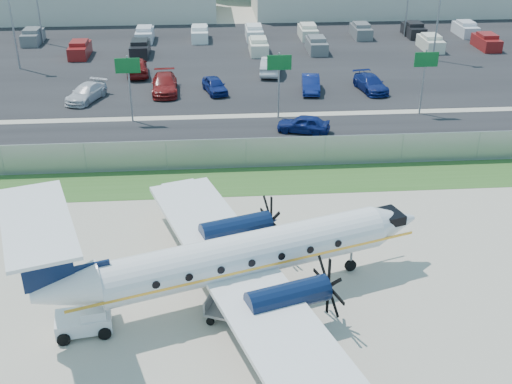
{
  "coord_description": "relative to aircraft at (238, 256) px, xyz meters",
  "views": [
    {
      "loc": [
        -2.22,
        -22.98,
        17.03
      ],
      "look_at": [
        0.0,
        6.0,
        2.3
      ],
      "focal_mm": 45.0,
      "sensor_mm": 36.0,
      "label": 1
    }
  ],
  "objects": [
    {
      "name": "parked_car_c",
      "position": [
        -0.49,
        29.13,
        -2.17
      ],
      "size": [
        2.44,
        4.06,
        1.29
      ],
      "primitive_type": "imported",
      "rotation": [
        0.0,
        0.0,
        0.26
      ],
      "color": "navy",
      "rests_on": "ground"
    },
    {
      "name": "road_car_mid",
      "position": [
        5.67,
        19.53,
        -2.17
      ],
      "size": [
        4.05,
        2.57,
        1.28
      ],
      "primitive_type": "imported",
      "rotation": [
        0.0,
        0.0,
        -1.87
      ],
      "color": "navy",
      "rests_on": "ground"
    },
    {
      "name": "sign_right",
      "position": [
        15.21,
        22.66,
        1.44
      ],
      "size": [
        1.8,
        0.26,
        5.0
      ],
      "color": "gray",
      "rests_on": "ground"
    },
    {
      "name": "sign_mid",
      "position": [
        4.21,
        22.66,
        1.44
      ],
      "size": [
        1.8,
        0.26,
        5.0
      ],
      "color": "gray",
      "rests_on": "ground"
    },
    {
      "name": "pushback_tug",
      "position": [
        -6.33,
        -1.79,
        -1.59
      ],
      "size": [
        2.41,
        1.9,
        1.2
      ],
      "color": "silver",
      "rests_on": "ground"
    },
    {
      "name": "aircraft",
      "position": [
        0.0,
        0.0,
        0.0
      ],
      "size": [
        18.34,
        17.88,
        5.62
      ],
      "color": "silver",
      "rests_on": "ground"
    },
    {
      "name": "parked_car_b",
      "position": [
        -4.71,
        29.46,
        -2.17
      ],
      "size": [
        2.33,
        5.24,
        1.49
      ],
      "primitive_type": "imported",
      "rotation": [
        0.0,
        0.0,
        0.05
      ],
      "color": "maroon",
      "rests_on": "ground"
    },
    {
      "name": "light_pole_ne",
      "position": [
        21.21,
        37.76,
        3.06
      ],
      "size": [
        0.9,
        0.35,
        9.09
      ],
      "color": "gray",
      "rests_on": "ground"
    },
    {
      "name": "baggage_cart_far",
      "position": [
        -0.45,
        -1.57,
        -1.69
      ],
      "size": [
        2.25,
        1.82,
        1.03
      ],
      "color": "gray",
      "rests_on": "ground"
    },
    {
      "name": "ground",
      "position": [
        1.21,
        -0.24,
        -2.17
      ],
      "size": [
        170.0,
        170.0,
        0.0
      ],
      "primitive_type": "plane",
      "color": "#B4AA98",
      "rests_on": "ground"
    },
    {
      "name": "parked_car_a",
      "position": [
        -10.99,
        27.87,
        -2.17
      ],
      "size": [
        3.4,
        4.93,
        1.33
      ],
      "primitive_type": "imported",
      "rotation": [
        0.0,
        0.0,
        -0.37
      ],
      "color": "silver",
      "rests_on": "ground"
    },
    {
      "name": "perimeter_fence",
      "position": [
        1.21,
        13.76,
        -1.17
      ],
      "size": [
        120.0,
        0.06,
        1.99
      ],
      "color": "gray",
      "rests_on": "ground"
    },
    {
      "name": "grass_verge",
      "position": [
        1.21,
        11.76,
        -2.16
      ],
      "size": [
        170.0,
        4.0,
        0.02
      ],
      "primitive_type": "cube",
      "color": "#2D561E",
      "rests_on": "ground"
    },
    {
      "name": "cone_starboard_wing",
      "position": [
        3.57,
        3.9,
        -1.92
      ],
      "size": [
        0.37,
        0.37,
        0.52
      ],
      "color": "#FF6A08",
      "rests_on": "ground"
    },
    {
      "name": "far_parking_rows",
      "position": [
        1.21,
        44.76,
        -2.17
      ],
      "size": [
        56.0,
        10.0,
        1.6
      ],
      "primitive_type": null,
      "color": "gray",
      "rests_on": "ground"
    },
    {
      "name": "parked_car_d",
      "position": [
        7.62,
        28.82,
        -2.17
      ],
      "size": [
        1.88,
        4.27,
        1.36
      ],
      "primitive_type": "imported",
      "rotation": [
        0.0,
        0.0,
        -0.11
      ],
      "color": "navy",
      "rests_on": "ground"
    },
    {
      "name": "parked_car_f",
      "position": [
        -7.5,
        34.82,
        -2.17
      ],
      "size": [
        2.54,
        5.04,
        1.65
      ],
      "primitive_type": "imported",
      "rotation": [
        0.0,
        0.0,
        3.27
      ],
      "color": "maroon",
      "rests_on": "ground"
    },
    {
      "name": "parked_car_e",
      "position": [
        12.73,
        28.6,
        -2.17
      ],
      "size": [
        2.6,
        4.81,
        1.32
      ],
      "primitive_type": "imported",
      "rotation": [
        0.0,
        0.0,
        0.17
      ],
      "color": "navy",
      "rests_on": "ground"
    },
    {
      "name": "parking_lot",
      "position": [
        1.21,
        39.76,
        -2.16
      ],
      "size": [
        170.0,
        32.0,
        0.02
      ],
      "primitive_type": "cube",
      "color": "black",
      "rests_on": "ground"
    },
    {
      "name": "sign_left",
      "position": [
        -6.79,
        22.66,
        1.44
      ],
      "size": [
        1.8,
        0.26,
        5.0
      ],
      "color": "gray",
      "rests_on": "ground"
    },
    {
      "name": "access_road",
      "position": [
        1.21,
        18.76,
        -2.16
      ],
      "size": [
        170.0,
        8.0,
        0.02
      ],
      "primitive_type": "cube",
      "color": "black",
      "rests_on": "ground"
    },
    {
      "name": "light_pole_nw",
      "position": [
        -18.79,
        37.76,
        3.06
      ],
      "size": [
        0.9,
        0.35,
        9.09
      ],
      "color": "gray",
      "rests_on": "ground"
    },
    {
      "name": "parked_car_g",
      "position": [
        4.77,
        34.33,
        -2.17
      ],
      "size": [
        2.47,
        5.09,
        1.61
      ],
      "primitive_type": "imported",
      "rotation": [
        0.0,
        0.0,
        2.98
      ],
      "color": "silver",
      "rests_on": "ground"
    }
  ]
}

